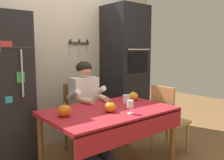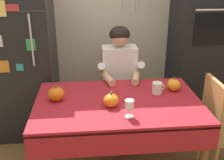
{
  "view_description": "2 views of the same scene",
  "coord_description": "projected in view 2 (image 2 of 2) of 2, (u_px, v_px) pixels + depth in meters",
  "views": [
    {
      "loc": [
        -1.58,
        -1.89,
        1.39
      ],
      "look_at": [
        0.13,
        0.21,
        1.05
      ],
      "focal_mm": 37.75,
      "sensor_mm": 36.0,
      "label": 1
    },
    {
      "loc": [
        -0.24,
        -1.98,
        1.79
      ],
      "look_at": [
        -0.04,
        0.23,
        0.88
      ],
      "focal_mm": 44.08,
      "sensor_mm": 36.0,
      "label": 2
    }
  ],
  "objects": [
    {
      "name": "pumpkin_large",
      "position": [
        56.0,
        94.0,
        2.31
      ],
      "size": [
        0.14,
        0.14,
        0.14
      ],
      "color": "orange",
      "rests_on": "dining_table"
    },
    {
      "name": "chair_behind_person",
      "position": [
        118.0,
        88.0,
        3.14
      ],
      "size": [
        0.4,
        0.4,
        0.93
      ],
      "color": "brown",
      "rests_on": "ground"
    },
    {
      "name": "pumpkin_small",
      "position": [
        174.0,
        85.0,
        2.5
      ],
      "size": [
        0.13,
        0.13,
        0.13
      ],
      "color": "orange",
      "rests_on": "dining_table"
    },
    {
      "name": "pumpkin_medium",
      "position": [
        111.0,
        101.0,
        2.21
      ],
      "size": [
        0.13,
        0.13,
        0.13
      ],
      "color": "orange",
      "rests_on": "dining_table"
    },
    {
      "name": "coffee_mug",
      "position": [
        157.0,
        88.0,
        2.45
      ],
      "size": [
        0.12,
        0.09,
        0.1
      ],
      "color": "white",
      "rests_on": "dining_table"
    },
    {
      "name": "seated_person",
      "position": [
        120.0,
        75.0,
        2.88
      ],
      "size": [
        0.47,
        0.55,
        1.25
      ],
      "color": "#38384C",
      "rests_on": "ground"
    },
    {
      "name": "refrigerator",
      "position": [
        22.0,
        55.0,
        2.98
      ],
      "size": [
        0.68,
        0.71,
        1.8
      ],
      "color": "black",
      "rests_on": "ground"
    },
    {
      "name": "wall_oven",
      "position": [
        201.0,
        37.0,
        3.13
      ],
      "size": [
        0.6,
        0.64,
        2.1
      ],
      "color": "black",
      "rests_on": "ground"
    },
    {
      "name": "back_wall_assembly",
      "position": [
        111.0,
        11.0,
        3.27
      ],
      "size": [
        3.7,
        0.13,
        2.6
      ],
      "color": "beige",
      "rests_on": "ground"
    },
    {
      "name": "dining_table",
      "position": [
        118.0,
        110.0,
        2.34
      ],
      "size": [
        1.4,
        0.9,
        0.74
      ],
      "color": "brown",
      "rests_on": "ground"
    },
    {
      "name": "chair_right_side",
      "position": [
        221.0,
        124.0,
        2.41
      ],
      "size": [
        0.4,
        0.4,
        0.93
      ],
      "color": "tan",
      "rests_on": "ground"
    },
    {
      "name": "wine_glass",
      "position": [
        129.0,
        106.0,
        2.04
      ],
      "size": [
        0.07,
        0.07,
        0.14
      ],
      "color": "white",
      "rests_on": "dining_table"
    }
  ]
}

